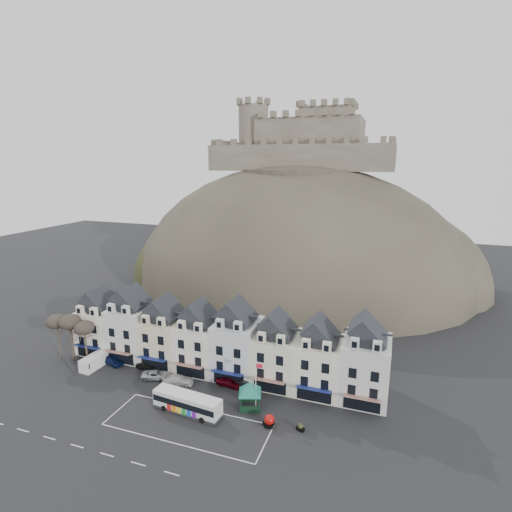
{
  "coord_description": "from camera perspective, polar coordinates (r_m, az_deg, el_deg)",
  "views": [
    {
      "loc": [
        26.33,
        -40.01,
        34.63
      ],
      "look_at": [
        3.74,
        24.0,
        18.46
      ],
      "focal_mm": 28.0,
      "sensor_mm": 36.0,
      "label": 1
    }
  ],
  "objects": [
    {
      "name": "red_buoy",
      "position": [
        57.66,
        1.93,
        -22.44
      ],
      "size": [
        1.39,
        1.39,
        1.72
      ],
      "rotation": [
        0.0,
        0.0,
        0.06
      ],
      "color": "black",
      "rests_on": "ground"
    },
    {
      "name": "car_charcoal",
      "position": [
        65.2,
        -1.37,
        -17.93
      ],
      "size": [
        4.71,
        3.0,
        1.47
      ],
      "primitive_type": "imported",
      "rotation": [
        0.0,
        0.0,
        1.22
      ],
      "color": "black",
      "rests_on": "ground"
    },
    {
      "name": "townhouse_terrace",
      "position": [
        68.4,
        -5.2,
        -12.05
      ],
      "size": [
        54.4,
        9.35,
        11.8
      ],
      "color": "white",
      "rests_on": "ground"
    },
    {
      "name": "castle_hill",
      "position": [
        117.02,
        6.2,
        -3.84
      ],
      "size": [
        100.0,
        76.0,
        68.0
      ],
      "color": "#36322A",
      "rests_on": "ground"
    },
    {
      "name": "car_white",
      "position": [
        67.63,
        -11.06,
        -16.98
      ],
      "size": [
        5.24,
        3.17,
        1.42
      ],
      "primitive_type": "imported",
      "rotation": [
        0.0,
        0.0,
        1.83
      ],
      "color": "silver",
      "rests_on": "ground"
    },
    {
      "name": "bus_shelter",
      "position": [
        59.85,
        -0.87,
        -18.31
      ],
      "size": [
        6.11,
        6.11,
        4.09
      ],
      "rotation": [
        0.0,
        0.0,
        0.33
      ],
      "color": "black",
      "rests_on": "ground"
    },
    {
      "name": "car_black",
      "position": [
        72.87,
        -15.3,
        -14.94
      ],
      "size": [
        3.83,
        1.44,
        1.25
      ],
      "primitive_type": "imported",
      "rotation": [
        0.0,
        0.0,
        1.54
      ],
      "color": "black",
      "rests_on": "ground"
    },
    {
      "name": "car_silver",
      "position": [
        69.91,
        -14.11,
        -16.13
      ],
      "size": [
        4.98,
        3.51,
        1.28
      ],
      "primitive_type": "imported",
      "rotation": [
        0.0,
        0.0,
        1.91
      ],
      "color": "#B2B6BA",
      "rests_on": "ground"
    },
    {
      "name": "tree_left_mid",
      "position": [
        77.71,
        -25.05,
        -8.56
      ],
      "size": [
        3.78,
        3.78,
        8.64
      ],
      "color": "#3A2E24",
      "rests_on": "ground"
    },
    {
      "name": "white_van",
      "position": [
        76.09,
        -22.18,
        -13.82
      ],
      "size": [
        2.33,
        4.88,
        2.18
      ],
      "rotation": [
        0.0,
        0.0,
        -0.05
      ],
      "color": "white",
      "rests_on": "ground"
    },
    {
      "name": "car_navy",
      "position": [
        76.22,
        -19.8,
        -13.84
      ],
      "size": [
        4.73,
        2.76,
        1.51
      ],
      "primitive_type": "imported",
      "rotation": [
        0.0,
        0.0,
        1.34
      ],
      "color": "#0D1B44",
      "rests_on": "ground"
    },
    {
      "name": "coach_bay_markings",
      "position": [
        59.1,
        -9.72,
        -22.69
      ],
      "size": [
        22.0,
        7.5,
        0.01
      ],
      "primitive_type": "cube",
      "color": "silver",
      "rests_on": "ground"
    },
    {
      "name": "planter_east",
      "position": [
        57.46,
        6.35,
        -23.14
      ],
      "size": [
        1.16,
        0.87,
        1.04
      ],
      "rotation": [
        0.0,
        0.0,
        -0.38
      ],
      "color": "black",
      "rests_on": "ground"
    },
    {
      "name": "tree_left_far",
      "position": [
        79.88,
        -26.58,
        -8.4
      ],
      "size": [
        3.61,
        3.61,
        8.24
      ],
      "color": "#3A2E24",
      "rests_on": "ground"
    },
    {
      "name": "bus",
      "position": [
        60.48,
        -9.79,
        -19.93
      ],
      "size": [
        10.4,
        3.35,
        2.89
      ],
      "rotation": [
        0.0,
        0.0,
        -0.1
      ],
      "color": "#262628",
      "rests_on": "ground"
    },
    {
      "name": "tree_left_near",
      "position": [
        75.98,
        -23.35,
        -9.45
      ],
      "size": [
        3.43,
        3.43,
        7.84
      ],
      "color": "#3A2E24",
      "rests_on": "ground"
    },
    {
      "name": "ground",
      "position": [
        59.1,
        -12.2,
        -22.81
      ],
      "size": [
        300.0,
        300.0,
        0.0
      ],
      "primitive_type": "plane",
      "color": "black",
      "rests_on": "ground"
    },
    {
      "name": "planter_west",
      "position": [
        58.12,
        1.49,
        -22.61
      ],
      "size": [
        1.07,
        0.76,
        0.97
      ],
      "rotation": [
        0.0,
        0.0,
        -0.32
      ],
      "color": "black",
      "rests_on": "ground"
    },
    {
      "name": "castle",
      "position": [
        118.91,
        7.15,
        15.98
      ],
      "size": [
        50.2,
        22.2,
        22.0
      ],
      "color": "brown",
      "rests_on": "ground"
    },
    {
      "name": "car_maroon",
      "position": [
        66.13,
        -3.82,
        -17.45
      ],
      "size": [
        4.58,
        2.27,
        1.5
      ],
      "primitive_type": "imported",
      "rotation": [
        0.0,
        0.0,
        1.46
      ],
      "color": "#5E0513",
      "rests_on": "ground"
    },
    {
      "name": "flagpole",
      "position": [
        59.28,
        0.04,
        -17.55
      ],
      "size": [
        1.05,
        0.11,
        7.26
      ],
      "rotation": [
        0.0,
        0.0,
        0.04
      ],
      "color": "silver",
      "rests_on": "ground"
    }
  ]
}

